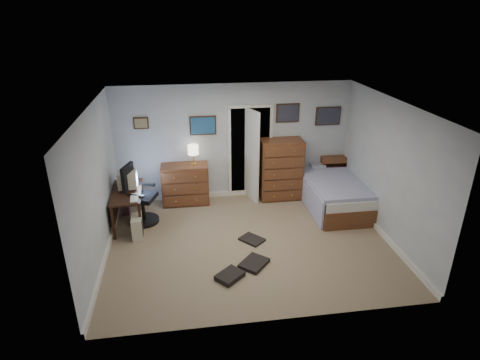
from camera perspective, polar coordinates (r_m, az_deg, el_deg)
name	(u,v)px	position (r m, az deg, el deg)	size (l,w,h in m)	color
floor	(249,242)	(7.35, 1.27, -8.84)	(5.00, 4.00, 0.02)	gray
computer_desk	(123,199)	(8.00, -16.32, -2.61)	(0.61, 1.22, 0.69)	#321B10
crt_monitor	(127,180)	(7.99, -15.71, 0.04)	(0.37, 0.35, 0.33)	beige
keyboard	(134,198)	(7.58, -14.80, -2.49)	(0.14, 0.37, 0.02)	beige
pc_tower	(137,227)	(7.63, -14.40, -6.48)	(0.21, 0.40, 0.41)	beige
office_chair	(139,201)	(8.02, -14.15, -2.88)	(0.73, 0.73, 1.19)	black
media_stack	(124,197)	(8.43, -16.13, -2.40)	(0.15, 0.15, 0.75)	maroon
low_dresser	(185,184)	(8.63, -7.78, -0.57)	(0.98, 0.49, 0.87)	brown
table_lamp	(193,150)	(8.36, -6.69, 4.20)	(0.22, 0.22, 0.43)	gold
doorway	(248,148)	(9.00, 1.11, 4.54)	(0.96, 1.12, 2.05)	black
tall_dresser	(281,169)	(8.77, 5.81, 1.54)	(0.91, 0.53, 1.33)	brown
headboard_bookcase	(341,173)	(9.38, 14.11, 0.98)	(0.94, 0.28, 0.84)	brown
bed	(332,191)	(8.70, 12.96, -1.58)	(1.14, 2.10, 0.69)	brown
wall_posters	(261,119)	(8.55, 2.96, 8.70)	(4.38, 0.04, 0.60)	#331E11
floor_clutter	(244,263)	(6.75, 0.62, -11.69)	(1.04, 1.54, 0.08)	black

